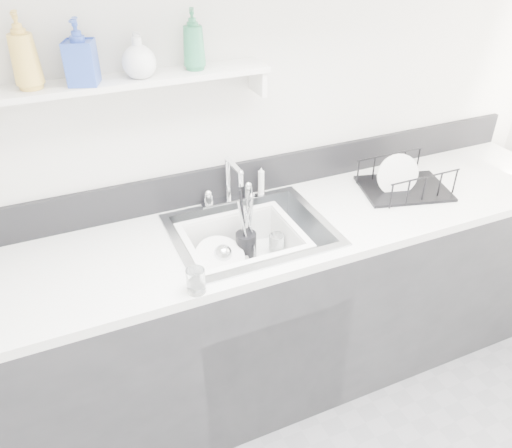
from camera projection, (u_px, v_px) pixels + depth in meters
name	position (u px, v px, depth m)	size (l,w,h in m)	color
room_shell	(405.00, 116.00, 1.01)	(3.50, 3.00, 2.60)	silver
counter_run	(252.00, 314.00, 2.30)	(3.20, 0.62, 0.92)	#252528
backsplash	(225.00, 182.00, 2.23)	(3.20, 0.02, 0.16)	black
sink	(251.00, 248.00, 2.10)	(0.64, 0.52, 0.20)	silver
faucet	(229.00, 191.00, 2.20)	(0.26, 0.18, 0.23)	silver
side_sprayer	(261.00, 181.00, 2.26)	(0.03, 0.03, 0.14)	white
wall_shelf	(135.00, 82.00, 1.79)	(1.00, 0.16, 0.12)	silver
wash_tub	(243.00, 252.00, 2.05)	(0.47, 0.38, 0.18)	white
plate_stack	(222.00, 261.00, 2.08)	(0.25, 0.25, 0.10)	white
utensil_cup	(246.00, 243.00, 2.13)	(0.09, 0.09, 0.30)	black
ladle	(241.00, 257.00, 2.08)	(0.30, 0.11, 0.09)	silver
tumbler_in_tub	(277.00, 244.00, 2.15)	(0.07, 0.07, 0.09)	white
tumbler_counter	(196.00, 281.00, 1.70)	(0.07, 0.07, 0.09)	white
dish_rack	(406.00, 177.00, 2.30)	(0.39, 0.29, 0.14)	black
bowl_small	(281.00, 263.00, 2.09)	(0.12, 0.12, 0.04)	white
soap_bottle_a	(23.00, 51.00, 1.59)	(0.09, 0.09, 0.24)	gold
soap_bottle_b	(80.00, 52.00, 1.64)	(0.10, 0.10, 0.21)	#2B49AC
soap_bottle_c	(138.00, 55.00, 1.73)	(0.12, 0.12, 0.15)	silver
soap_bottle_d	(193.00, 40.00, 1.80)	(0.08, 0.08, 0.21)	#2A7A51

